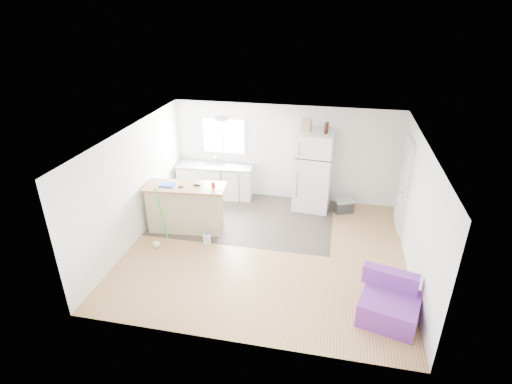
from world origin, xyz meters
TOP-DOWN VIEW (x-y plane):
  - room at (0.00, 0.00)m, footprint 5.51×5.01m
  - vinyl_zone at (-0.73, 1.25)m, footprint 4.05×2.50m
  - window at (-1.55, 2.49)m, footprint 1.18×0.06m
  - interior_door at (2.72, 1.55)m, footprint 0.11×0.92m
  - ceiling_fixture at (-1.20, 1.20)m, footprint 0.30×0.30m
  - kitchen_cabinets at (-1.73, 2.20)m, footprint 1.96×0.73m
  - peninsula at (-1.87, 0.47)m, footprint 1.77×0.82m
  - refrigerator at (0.76, 2.09)m, footprint 0.91×0.87m
  - cooler at (1.54, 1.98)m, footprint 0.51×0.44m
  - purple_seat at (2.27, -1.48)m, footprint 1.05×1.03m
  - cleaner_jug at (-1.23, -0.06)m, footprint 0.16×0.14m
  - mop at (-2.19, -0.33)m, footprint 0.23×0.39m
  - red_cup at (-1.23, 0.53)m, footprint 0.11×0.11m
  - blue_tray at (-2.21, 0.40)m, footprint 0.31×0.23m
  - tool_a at (-1.60, 0.54)m, footprint 0.14×0.05m
  - tool_b at (-1.90, 0.37)m, footprint 0.10×0.05m
  - cardboard_box at (0.54, 2.07)m, footprint 0.22×0.15m
  - bottle_left at (0.97, 2.00)m, footprint 0.09×0.09m
  - bottle_right at (0.99, 2.08)m, footprint 0.08×0.08m

SIDE VIEW (x-z plane):
  - vinyl_zone at x=-0.73m, z-range 0.00..0.00m
  - cleaner_jug at x=-1.23m, z-range -0.02..0.27m
  - cooler at x=1.54m, z-range 0.00..0.33m
  - mop at x=-2.19m, z-range -0.46..0.92m
  - purple_seat at x=2.27m, z-range -0.10..0.62m
  - kitchen_cabinets at x=-1.73m, z-range -0.13..1.00m
  - peninsula at x=-1.87m, z-range 0.01..1.06m
  - refrigerator at x=0.76m, z-range 0.00..1.91m
  - interior_door at x=2.72m, z-range -0.03..2.07m
  - tool_b at x=-1.90m, z-range 1.05..1.08m
  - tool_a at x=-1.60m, z-range 1.05..1.08m
  - blue_tray at x=-2.21m, z-range 1.05..1.09m
  - red_cup at x=-1.23m, z-range 1.05..1.17m
  - room at x=0.00m, z-range -0.01..2.41m
  - window at x=-1.55m, z-range 1.06..2.04m
  - bottle_left at x=0.97m, z-range 1.91..2.16m
  - bottle_right at x=0.99m, z-range 1.91..2.16m
  - cardboard_box at x=0.54m, z-range 1.91..2.21m
  - ceiling_fixture at x=-1.20m, z-range 2.32..2.40m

